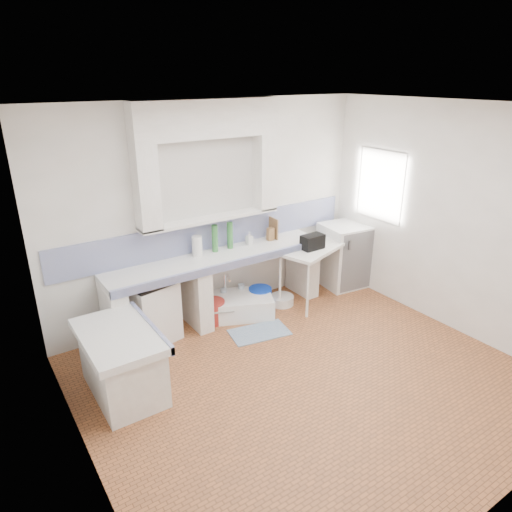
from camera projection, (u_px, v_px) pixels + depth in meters
floor at (308, 379)px, 4.95m from camera, size 4.50×4.50×0.00m
ceiling at (321, 107)px, 3.91m from camera, size 4.50×4.50×0.00m
wall_back at (213, 211)px, 5.97m from camera, size 4.50×0.00×4.50m
wall_left at (73, 325)px, 3.26m from camera, size 0.00×4.50×4.50m
wall_right at (454, 220)px, 5.60m from camera, size 0.00×4.50×4.50m
alcove_mass at (207, 119)px, 5.39m from camera, size 1.90×0.25×0.45m
window_frame at (389, 184)px, 6.54m from camera, size 0.35×0.86×1.06m
lace_valance at (385, 158)px, 6.32m from camera, size 0.01×0.84×0.24m
counter_slab at (219, 258)px, 5.89m from camera, size 3.00×0.60×0.08m
counter_lip at (230, 265)px, 5.67m from camera, size 3.00×0.04×0.10m
counter_pier_left at (116, 319)px, 5.33m from camera, size 0.20×0.55×0.82m
counter_pier_mid at (196, 296)px, 5.87m from camera, size 0.20×0.55×0.82m
counter_pier_right at (302, 267)px, 6.78m from camera, size 0.20×0.55×0.82m
peninsula_top at (119, 336)px, 4.51m from camera, size 0.70×1.10×0.08m
peninsula_base at (123, 366)px, 4.64m from camera, size 0.60×1.00×0.62m
peninsula_lip at (151, 327)px, 4.69m from camera, size 0.04×1.10×0.10m
backsplash at (215, 233)px, 6.07m from camera, size 4.27×0.03×0.40m
stove at (152, 311)px, 5.57m from camera, size 0.62×0.61×0.76m
sink at (233, 307)px, 6.22m from camera, size 1.18×0.94×0.25m
side_table at (311, 274)px, 6.52m from camera, size 1.11×0.83×0.04m
fridge at (343, 255)px, 7.02m from camera, size 0.70×0.70×0.96m
bucket_red at (213, 311)px, 6.04m from camera, size 0.42×0.42×0.30m
bucket_orange at (236, 306)px, 6.23m from camera, size 0.30×0.30×0.24m
bucket_blue at (260, 298)px, 6.40m from camera, size 0.36×0.36×0.30m
basin_white at (282, 300)px, 6.53m from camera, size 0.40×0.40×0.13m
water_bottle_a at (224, 300)px, 6.33m from camera, size 0.10×0.10×0.32m
water_bottle_b at (241, 295)px, 6.44m from camera, size 0.10×0.10×0.34m
black_bag at (312, 242)px, 6.27m from camera, size 0.32×0.19×0.20m
green_bottle_a at (215, 238)px, 5.94m from camera, size 0.09×0.09×0.36m
green_bottle_b at (230, 235)px, 6.06m from camera, size 0.10×0.10×0.36m
knife_block at (270, 234)px, 6.37m from camera, size 0.09×0.07×0.18m
cutting_board at (273, 228)px, 6.44m from camera, size 0.03×0.22×0.30m
paper_towel at (197, 246)px, 5.82m from camera, size 0.15×0.15×0.26m
soap_bottle at (249, 238)px, 6.22m from camera, size 0.09×0.09×0.18m
rug at (259, 332)px, 5.83m from camera, size 0.80×0.55×0.01m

